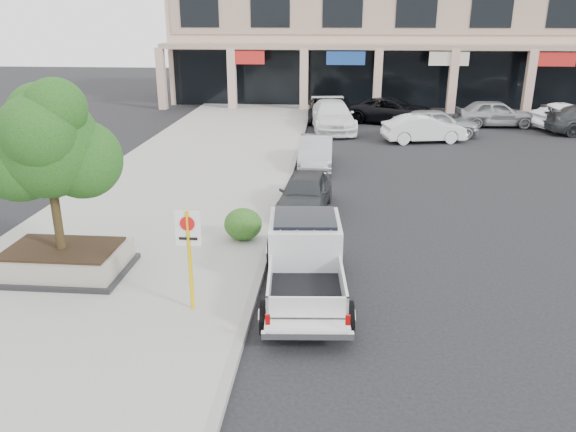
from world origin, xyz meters
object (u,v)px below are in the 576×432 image
at_px(curb_car_b, 316,152).
at_px(lot_car_d, 394,111).
at_px(pickup_truck, 305,263).
at_px(curb_car_a, 305,193).
at_px(planter_tree, 55,145).
at_px(curb_car_d, 329,108).
at_px(lot_car_b, 424,129).
at_px(curb_car_c, 332,116).
at_px(lot_car_e, 495,113).
at_px(lot_car_a, 435,123).
at_px(lot_car_f, 571,117).
at_px(planter, 63,261).
at_px(no_parking_sign, 189,247).

height_order(curb_car_b, lot_car_d, lot_car_d).
relative_size(pickup_truck, curb_car_a, 1.33).
bearing_deg(planter_tree, curb_car_b, 63.29).
bearing_deg(curb_car_d, lot_car_b, -50.95).
height_order(curb_car_a, lot_car_d, lot_car_d).
xyz_separation_m(curb_car_c, lot_car_e, (9.67, 2.05, -0.03)).
bearing_deg(lot_car_a, lot_car_f, -79.72).
relative_size(lot_car_a, lot_car_d, 0.84).
distance_m(pickup_truck, lot_car_e, 24.63).
distance_m(planter, lot_car_e, 27.40).
xyz_separation_m(planter, lot_car_e, (16.20, 22.09, 0.32)).
height_order(curb_car_a, curb_car_b, curb_car_a).
height_order(curb_car_b, lot_car_e, lot_car_e).
relative_size(curb_car_a, curb_car_d, 0.71).
xyz_separation_m(pickup_truck, lot_car_e, (10.07, 22.48, -0.03)).
bearing_deg(lot_car_f, lot_car_a, 94.04).
height_order(lot_car_b, lot_car_f, lot_car_f).
height_order(curb_car_b, curb_car_d, curb_car_d).
bearing_deg(planter, lot_car_d, 65.61).
relative_size(no_parking_sign, lot_car_e, 0.49).
xyz_separation_m(planter, curb_car_d, (6.31, 23.16, 0.30)).
xyz_separation_m(curb_car_a, curb_car_c, (0.75, 14.42, 0.16)).
bearing_deg(lot_car_a, lot_car_b, 139.20).
bearing_deg(planter_tree, pickup_truck, -5.17).
bearing_deg(curb_car_b, curb_car_d, 87.73).
bearing_deg(planter, curb_car_a, 44.20).
bearing_deg(curb_car_b, planter, -117.28).
distance_m(planter, planter_tree, 2.95).
bearing_deg(no_parking_sign, planter, 157.36).
distance_m(no_parking_sign, pickup_truck, 2.81).
distance_m(no_parking_sign, lot_car_a, 21.85).
relative_size(lot_car_b, lot_car_d, 0.78).
xyz_separation_m(curb_car_c, lot_car_f, (13.83, 1.46, -0.09)).
height_order(planter_tree, lot_car_a, planter_tree).
distance_m(curb_car_d, lot_car_d, 3.99).
relative_size(lot_car_a, lot_car_e, 0.98).
xyz_separation_m(lot_car_b, lot_car_f, (9.00, 4.20, 0.03)).
relative_size(curb_car_c, lot_car_b, 1.33).
bearing_deg(pickup_truck, curb_car_d, 85.29).
height_order(planter, lot_car_d, lot_car_d).
height_order(no_parking_sign, lot_car_f, no_parking_sign).
relative_size(curb_car_c, lot_car_d, 1.04).
bearing_deg(lot_car_f, curb_car_d, 67.76).
xyz_separation_m(curb_car_b, lot_car_e, (10.28, 10.44, 0.13)).
xyz_separation_m(planter, no_parking_sign, (3.69, -1.54, 1.16)).
bearing_deg(planter_tree, no_parking_sign, -25.45).
xyz_separation_m(lot_car_e, lot_car_f, (4.15, -0.59, -0.06)).
bearing_deg(planter, curb_car_b, 63.07).
relative_size(planter, lot_car_a, 0.70).
xyz_separation_m(planter_tree, lot_car_e, (16.07, 21.94, -2.62)).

